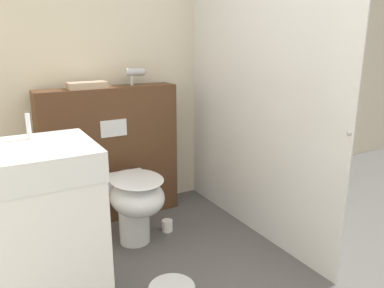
% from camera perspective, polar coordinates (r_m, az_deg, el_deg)
% --- Properties ---
extents(wall_back, '(8.00, 0.06, 2.50)m').
position_cam_1_polar(wall_back, '(3.57, -5.48, 10.83)').
color(wall_back, beige).
rests_on(wall_back, ground_plane).
extents(partition_panel, '(1.17, 0.24, 1.16)m').
position_cam_1_polar(partition_panel, '(3.32, -12.24, -1.54)').
color(partition_panel, '#51331E').
rests_on(partition_panel, ground_plane).
extents(shower_glass, '(0.04, 1.85, 2.11)m').
position_cam_1_polar(shower_glass, '(2.98, 9.36, 6.00)').
color(shower_glass, silver).
rests_on(shower_glass, ground_plane).
extents(toilet, '(0.40, 0.57, 0.56)m').
position_cam_1_polar(toilet, '(2.90, -8.61, -8.58)').
color(toilet, white).
rests_on(toilet, ground_plane).
extents(sink_vanity, '(0.58, 0.57, 1.17)m').
position_cam_1_polar(sink_vanity, '(2.22, -21.53, -13.04)').
color(sink_vanity, white).
rests_on(sink_vanity, ground_plane).
extents(hair_drier, '(0.19, 0.07, 0.14)m').
position_cam_1_polar(hair_drier, '(3.30, -8.56, 10.72)').
color(hair_drier, '#B7B7BC').
rests_on(hair_drier, partition_panel).
extents(folded_towel, '(0.31, 0.15, 0.05)m').
position_cam_1_polar(folded_towel, '(3.15, -15.70, 8.62)').
color(folded_towel, tan).
rests_on(folded_towel, partition_panel).
extents(spare_toilet_roll, '(0.09, 0.09, 0.09)m').
position_cam_1_polar(spare_toilet_roll, '(3.20, -3.80, -12.30)').
color(spare_toilet_roll, white).
rests_on(spare_toilet_roll, ground_plane).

